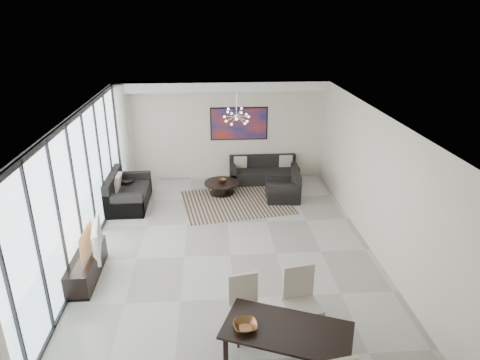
{
  "coord_description": "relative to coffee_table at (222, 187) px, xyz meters",
  "views": [
    {
      "loc": [
        -0.36,
        -7.67,
        4.78
      ],
      "look_at": [
        0.28,
        1.08,
        1.25
      ],
      "focal_mm": 32.0,
      "sensor_mm": 36.0,
      "label": 1
    }
  ],
  "objects": [
    {
      "name": "sofa_main",
      "position": [
        1.27,
        0.85,
        0.06
      ],
      "size": [
        1.99,
        0.81,
        0.72
      ],
      "color": "black",
      "rests_on": "floor"
    },
    {
      "name": "dining_chair_ne",
      "position": [
        1.06,
        -5.48,
        0.45
      ],
      "size": [
        0.6,
        0.6,
        1.1
      ],
      "color": "#BCAE9C",
      "rests_on": "floor"
    },
    {
      "name": "armchair",
      "position": [
        1.66,
        -0.47,
        0.07
      ],
      "size": [
        0.9,
        0.95,
        0.77
      ],
      "color": "black",
      "rests_on": "floor"
    },
    {
      "name": "side_table",
      "position": [
        -2.54,
        -0.08,
        0.16
      ],
      "size": [
        0.38,
        0.38,
        0.52
      ],
      "color": "black",
      "rests_on": "floor"
    },
    {
      "name": "bowl_coffee",
      "position": [
        0.02,
        0.04,
        0.18
      ],
      "size": [
        0.28,
        0.28,
        0.08
      ],
      "primitive_type": "imported",
      "rotation": [
        0.0,
        0.0,
        0.17
      ],
      "color": "brown",
      "rests_on": "coffee_table"
    },
    {
      "name": "soffit",
      "position": [
        0.07,
        1.09,
        2.58
      ],
      "size": [
        5.98,
        0.4,
        0.26
      ],
      "primitive_type": "cube",
      "color": "white",
      "rests_on": "room_shell"
    },
    {
      "name": "dining_chair_nw",
      "position": [
        0.18,
        -5.51,
        0.4
      ],
      "size": [
        0.55,
        0.55,
        1.02
      ],
      "color": "#BCAE9C",
      "rests_on": "floor"
    },
    {
      "name": "dining_table",
      "position": [
        0.69,
        -6.31,
        0.45
      ],
      "size": [
        1.94,
        1.46,
        0.72
      ],
      "color": "black",
      "rests_on": "floor"
    },
    {
      "name": "tv_console",
      "position": [
        -2.69,
        -3.79,
        0.05
      ],
      "size": [
        0.43,
        1.53,
        0.48
      ],
      "primitive_type": "cube",
      "color": "black",
      "rests_on": "floor"
    },
    {
      "name": "room_shell",
      "position": [
        0.54,
        -3.21,
        1.26
      ],
      "size": [
        6.0,
        9.0,
        2.9
      ],
      "color": "#A8A39B",
      "rests_on": "ground"
    },
    {
      "name": "loveseat",
      "position": [
        -2.48,
        -0.55,
        0.1
      ],
      "size": [
        0.96,
        1.71,
        0.85
      ],
      "color": "black",
      "rests_on": "floor"
    },
    {
      "name": "chandelier",
      "position": [
        0.37,
        -0.71,
        2.16
      ],
      "size": [
        0.66,
        0.66,
        0.71
      ],
      "color": "silver",
      "rests_on": "room_shell"
    },
    {
      "name": "bowl_dining",
      "position": [
        0.13,
        -6.25,
        0.58
      ],
      "size": [
        0.35,
        0.35,
        0.08
      ],
      "primitive_type": "imported",
      "rotation": [
        0.0,
        0.0,
        0.07
      ],
      "color": "brown",
      "rests_on": "dining_table"
    },
    {
      "name": "rug",
      "position": [
        0.37,
        -0.61,
        -0.18
      ],
      "size": [
        3.03,
        2.51,
        0.01
      ],
      "primitive_type": "cube",
      "rotation": [
        0.0,
        0.0,
        0.16
      ],
      "color": "black",
      "rests_on": "floor"
    },
    {
      "name": "television",
      "position": [
        -2.53,
        -3.72,
        0.59
      ],
      "size": [
        0.34,
        1.05,
        0.6
      ],
      "primitive_type": "imported",
      "rotation": [
        0.0,
        0.0,
        1.77
      ],
      "color": "gray",
      "rests_on": "tv_console"
    },
    {
      "name": "painting",
      "position": [
        0.57,
        1.26,
        1.46
      ],
      "size": [
        1.68,
        0.04,
        0.98
      ],
      "primitive_type": "cube",
      "color": "#A62E17",
      "rests_on": "room_shell"
    },
    {
      "name": "coffee_table",
      "position": [
        0.0,
        0.0,
        0.0
      ],
      "size": [
        0.96,
        0.96,
        0.33
      ],
      "color": "black",
      "rests_on": "floor"
    },
    {
      "name": "window_wall",
      "position": [
        -2.78,
        -3.21,
        1.28
      ],
      "size": [
        0.37,
        8.95,
        2.9
      ],
      "color": "silver",
      "rests_on": "floor"
    }
  ]
}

